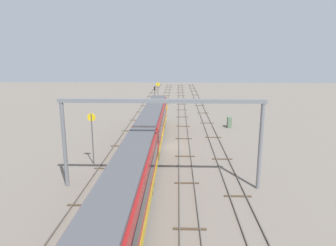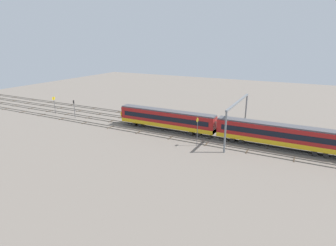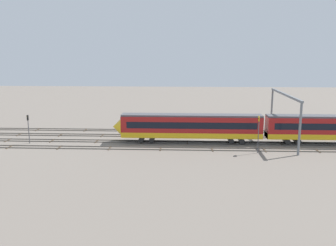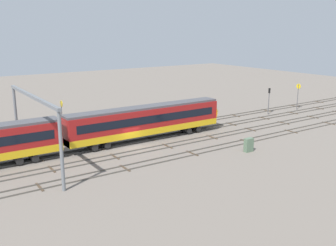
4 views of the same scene
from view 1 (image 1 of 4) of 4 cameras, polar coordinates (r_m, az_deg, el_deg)
The scene contains 10 objects.
ground_plane at distance 41.47m, azimuth -0.00°, elevation -4.46°, with size 191.32×191.32×0.00m, color slate.
track_near_foreground at distance 41.77m, azimuth 9.15°, elevation -4.40°, with size 175.32×2.40×0.16m.
track_second_near at distance 41.44m, azimuth 3.06°, elevation -4.39°, with size 175.32×2.40×0.16m.
track_with_train at distance 41.58m, azimuth -3.05°, elevation -4.33°, with size 175.32×2.40×0.16m.
track_second_far at distance 42.18m, azimuth -9.06°, elevation -4.22°, with size 175.32×2.40×0.16m.
overhead_gantry at distance 27.44m, azimuth -1.26°, elevation 0.27°, with size 0.40×18.58×8.38m.
speed_sign_near_foreground at distance 79.44m, azimuth -1.89°, elevation 6.34°, with size 0.14×0.99×5.16m.
speed_sign_mid_trackside at distance 35.12m, azimuth -13.98°, elevation -1.65°, with size 0.14×0.91×5.90m.
signal_light_trackside_departure at distance 71.50m, azimuth -2.50°, elevation 5.46°, with size 0.31×0.32×4.95m.
relay_cabinet at distance 53.04m, azimuth 11.36°, elevation 0.12°, with size 1.25×0.63×1.81m.
Camera 1 is at (-39.59, -1.29, 12.27)m, focal length 32.65 mm.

